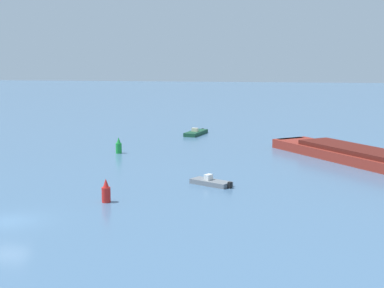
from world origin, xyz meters
TOP-DOWN VIEW (x-y plane):
  - ground_plane at (0.00, 0.00)m, footprint 400.00×400.00m
  - small_motorboat at (6.61, 45.28)m, footprint 2.86×5.93m
  - fishing_skiff at (12.61, 13.47)m, footprint 4.01×3.16m
  - channel_buoy_red at (5.14, 6.18)m, footprint 0.70×0.70m
  - channel_buoy_green at (-0.08, 28.37)m, footprint 0.70×0.70m

SIDE VIEW (x-z plane):
  - ground_plane at x=0.00m, z-range 0.00..0.00m
  - fishing_skiff at x=12.61m, z-range -0.22..0.71m
  - small_motorboat at x=6.61m, z-range -0.23..0.80m
  - channel_buoy_red at x=5.14m, z-range -0.14..1.76m
  - channel_buoy_green at x=-0.08m, z-range -0.14..1.76m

